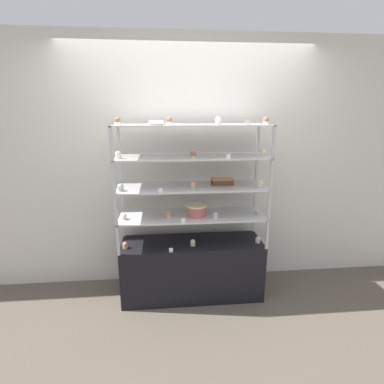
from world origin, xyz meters
name	(u,v)px	position (x,y,z in m)	size (l,w,h in m)	color
ground_plane	(192,293)	(0.00, 0.00, 0.00)	(20.00, 20.00, 0.00)	brown
back_wall	(189,165)	(0.00, 0.38, 1.30)	(8.00, 0.05, 2.60)	silver
display_base	(192,268)	(0.00, 0.00, 0.29)	(1.41, 0.46, 0.59)	black
display_riser_lower	(192,216)	(0.00, 0.00, 0.86)	(1.41, 0.46, 0.29)	#B7B7BC
display_riser_middle	(192,188)	(0.00, 0.00, 1.15)	(1.41, 0.46, 0.29)	#B7B7BC
display_riser_upper	(192,158)	(0.00, 0.00, 1.43)	(1.41, 0.46, 0.29)	#B7B7BC
display_riser_top	(192,126)	(0.00, 0.00, 1.72)	(1.41, 0.46, 0.29)	#B7B7BC
layer_cake_centerpiece	(196,210)	(0.04, -0.02, 0.93)	(0.19, 0.19, 0.11)	#C66660
sheet_cake_frosted	(222,181)	(0.30, 0.05, 1.19)	(0.21, 0.13, 0.06)	brown
cupcake_0	(125,245)	(-0.65, -0.09, 0.62)	(0.05, 0.05, 0.07)	#CCB28C
cupcake_1	(193,243)	(0.00, -0.09, 0.62)	(0.05, 0.05, 0.07)	beige
cupcake_2	(258,240)	(0.65, -0.08, 0.62)	(0.05, 0.05, 0.07)	white
price_tag_0	(171,250)	(-0.22, -0.21, 0.61)	(0.04, 0.00, 0.04)	white
cupcake_3	(124,217)	(-0.65, -0.07, 0.90)	(0.05, 0.05, 0.06)	beige
cupcake_4	(169,214)	(-0.23, -0.05, 0.90)	(0.05, 0.05, 0.06)	beige
cupcake_5	(215,215)	(0.21, -0.11, 0.90)	(0.05, 0.05, 0.06)	white
cupcake_6	(257,212)	(0.63, -0.05, 0.90)	(0.05, 0.05, 0.06)	#CCB28C
price_tag_1	(183,221)	(-0.10, -0.21, 0.90)	(0.04, 0.00, 0.04)	white
cupcake_7	(121,188)	(-0.65, -0.12, 1.19)	(0.06, 0.06, 0.07)	#CCB28C
cupcake_8	(193,186)	(0.00, -0.10, 1.19)	(0.06, 0.06, 0.07)	#CCB28C
cupcake_9	(260,184)	(0.64, -0.09, 1.19)	(0.06, 0.06, 0.07)	white
price_tag_2	(161,190)	(-0.30, -0.21, 1.18)	(0.04, 0.00, 0.04)	white
cupcake_10	(118,155)	(-0.66, -0.09, 1.48)	(0.05, 0.05, 0.06)	white
cupcake_11	(193,155)	(0.00, -0.12, 1.48)	(0.05, 0.05, 0.06)	#CCB28C
cupcake_12	(263,153)	(0.65, -0.08, 1.48)	(0.05, 0.05, 0.06)	beige
price_tag_3	(229,157)	(0.30, -0.21, 1.47)	(0.04, 0.00, 0.04)	white
cupcake_13	(118,121)	(-0.64, -0.12, 1.77)	(0.05, 0.05, 0.07)	white
cupcake_14	(169,121)	(-0.20, -0.06, 1.77)	(0.05, 0.05, 0.07)	white
cupcake_15	(218,121)	(0.23, -0.07, 1.77)	(0.05, 0.05, 0.07)	#CCB28C
cupcake_16	(266,121)	(0.65, -0.12, 1.77)	(0.05, 0.05, 0.07)	white
price_tag_4	(247,122)	(0.45, -0.21, 1.76)	(0.04, 0.00, 0.04)	white
donut_glazed	(156,123)	(-0.32, -0.05, 1.76)	(0.14, 0.14, 0.04)	#EFE5CC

